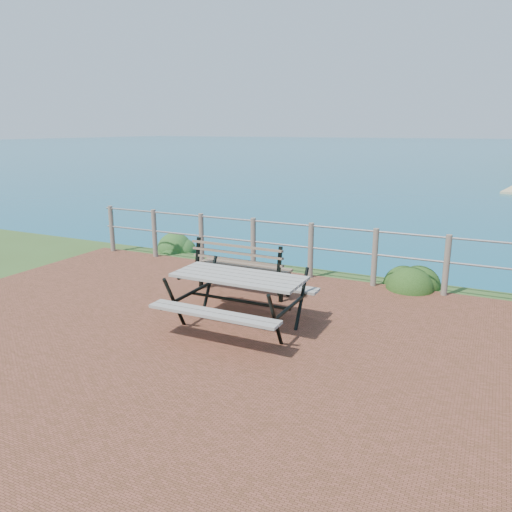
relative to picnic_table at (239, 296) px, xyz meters
The scene contains 7 objects.
ground 0.85m from the picnic_table, 84.66° to the right, with size 10.00×7.00×0.12m, color brown.
ocean 199.30m from the picnic_table, 89.98° to the left, with size 1200.00×1200.00×0.00m, color #157A83.
safety_railing 2.65m from the picnic_table, 88.58° to the left, with size 9.40×0.10×1.00m.
picnic_table is the anchor object (origin of this frame).
park_bench 1.50m from the picnic_table, 114.76° to the left, with size 1.60×0.42×0.90m.
shrub_lip_west 4.57m from the picnic_table, 134.13° to the left, with size 0.82×0.82×0.58m, color #264D1D.
shrub_lip_east 3.57m from the picnic_table, 57.63° to the left, with size 0.83×0.83×0.59m, color #1C3B12.
Camera 1 is at (2.91, -4.90, 2.65)m, focal length 35.00 mm.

